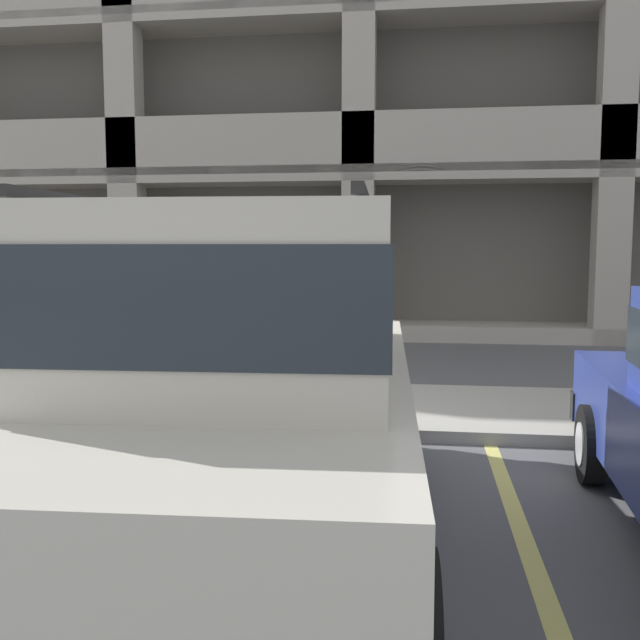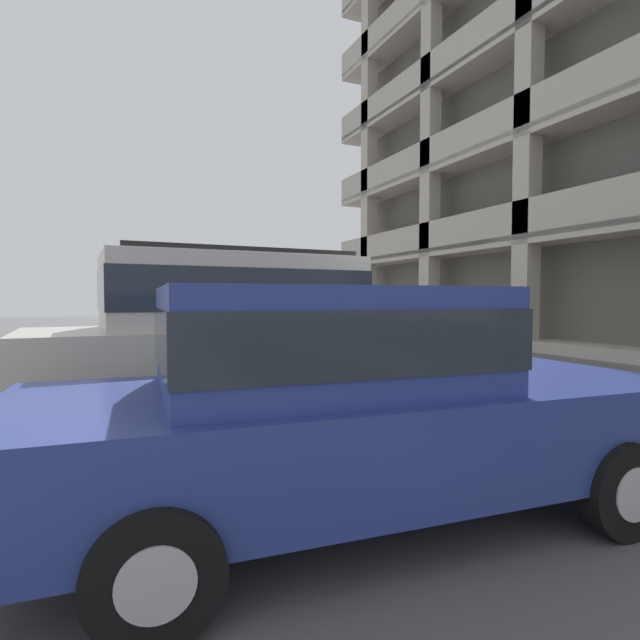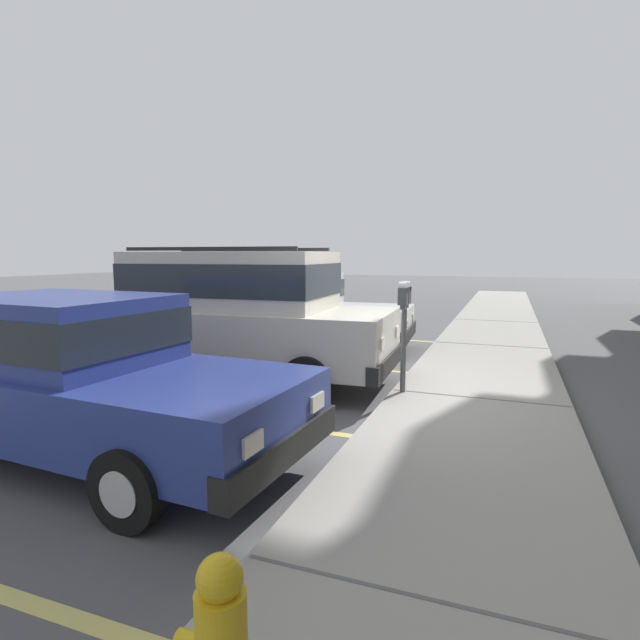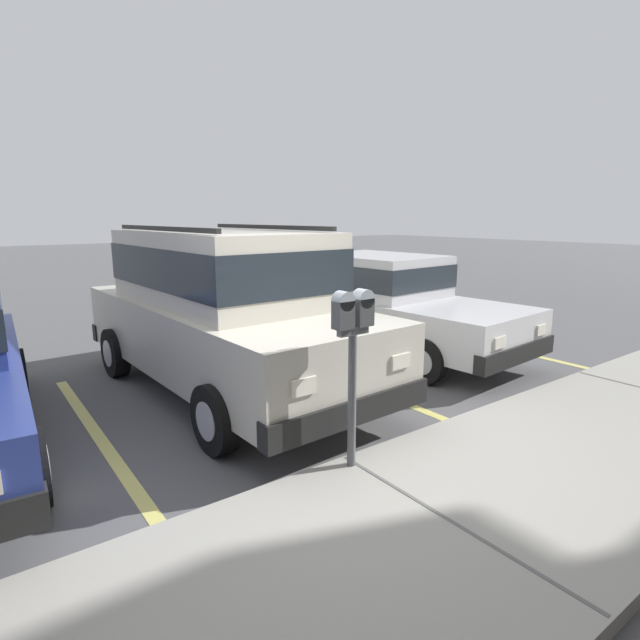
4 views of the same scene
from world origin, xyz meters
TOP-DOWN VIEW (x-y plane):
  - ground_plane at (0.00, 0.00)m, footprint 80.00×80.00m
  - sidewalk at (0.00, 1.30)m, footprint 40.00×2.20m
  - parking_stall_lines at (1.55, -1.40)m, footprint 12.55×4.80m
  - silver_suv at (-0.09, -2.26)m, footprint 2.17×4.86m
  - red_sedan at (-3.00, -2.47)m, footprint 2.08×4.60m
  - parking_meter_near at (0.04, 0.35)m, footprint 0.35×0.12m

SIDE VIEW (x-z plane):
  - ground_plane at x=0.00m, z-range -0.10..0.00m
  - parking_stall_lines at x=1.55m, z-range 0.00..0.01m
  - sidewalk at x=0.00m, z-range 0.00..0.12m
  - red_sedan at x=-3.00m, z-range 0.05..1.59m
  - silver_suv at x=-0.09m, z-range 0.07..2.11m
  - parking_meter_near at x=0.04m, z-range 0.48..1.94m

